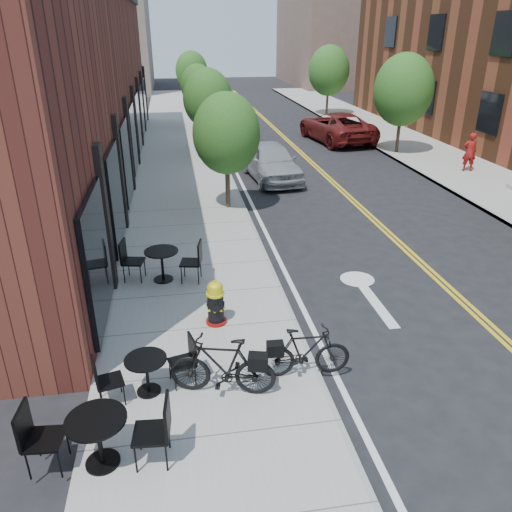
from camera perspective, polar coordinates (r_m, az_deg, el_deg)
ground at (r=9.51m, az=6.81°, el=-12.55°), size 120.00×120.00×0.00m
sidewalk_near at (r=18.15m, az=-7.97°, el=6.20°), size 4.00×70.00×0.12m
sidewalk_far at (r=21.93m, az=25.43°, el=7.26°), size 4.00×70.00×0.12m
building_near at (r=21.76m, az=-21.41°, el=17.17°), size 5.00×28.00×7.00m
bg_building_left at (r=55.54m, az=-16.59°, el=22.94°), size 8.00×14.00×10.00m
bg_building_right at (r=60.10m, az=9.21°, el=24.58°), size 10.00×16.00×12.00m
tree_near_a at (r=16.62m, az=-3.40°, el=13.77°), size 2.20×2.20×3.81m
tree_near_b at (r=24.49m, az=-5.55°, el=17.45°), size 2.30×2.30×3.98m
tree_near_c at (r=32.44m, az=-6.66°, el=18.80°), size 2.10×2.10×3.67m
tree_near_d at (r=40.38m, az=-7.37°, el=20.25°), size 2.40×2.40×4.11m
tree_far_b at (r=25.81m, az=16.50°, el=17.74°), size 2.80×2.80×4.62m
tree_far_c at (r=36.99m, az=8.33°, el=20.23°), size 2.80×2.80×4.62m
fire_hydrant at (r=10.29m, az=-4.64°, el=-5.38°), size 0.50×0.50×0.98m
bicycle_left at (r=8.41m, az=-3.85°, el=-12.45°), size 1.84×0.93×1.07m
bicycle_right at (r=8.84m, az=5.65°, el=-10.87°), size 1.62×0.52×0.96m
bistro_set_a at (r=8.65m, az=-12.39°, el=-12.64°), size 1.66×0.86×0.87m
bistro_set_b at (r=7.57m, az=-17.58°, el=-18.88°), size 1.96×0.90×1.04m
bistro_set_c at (r=12.17m, az=-10.70°, el=-0.56°), size 1.92×0.96×1.01m
parked_car_a at (r=20.78m, az=1.73°, el=10.77°), size 2.17×4.58×1.51m
parked_car_b at (r=26.14m, az=-2.44°, el=13.70°), size 2.28×4.95×1.57m
parked_car_c at (r=34.28m, az=-4.23°, el=16.19°), size 2.21×5.16×1.48m
parked_car_far at (r=28.61m, az=9.14°, el=14.38°), size 3.35×5.97×1.58m
pedestrian at (r=23.44m, az=23.23°, el=10.87°), size 0.66×0.51×1.62m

